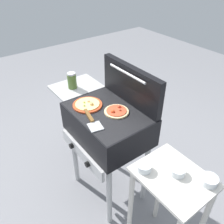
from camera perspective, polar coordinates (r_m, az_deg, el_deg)
name	(u,v)px	position (r m, az deg, el deg)	size (l,w,h in m)	color
ground_plane	(109,188)	(2.39, -0.75, -17.81)	(8.00, 8.00, 0.00)	gray
grill	(107,126)	(1.85, -1.30, -3.29)	(0.96, 0.53, 0.90)	black
grill_lid_open	(131,85)	(1.79, 4.59, 6.55)	(0.63, 0.08, 0.30)	black
pizza_cheese	(88,105)	(1.82, -5.93, 1.82)	(0.23, 0.23, 0.04)	#C64723
pizza_pepperoni	(116,111)	(1.74, 1.08, 0.21)	(0.18, 0.18, 0.04)	beige
sauce_jar	(72,81)	(2.06, -9.65, 7.51)	(0.08, 0.08, 0.14)	#4C6B2D
spatula	(91,120)	(1.66, -5.00, -1.94)	(0.27, 0.11, 0.02)	#B7BABF
prep_table	(169,201)	(1.66, 13.52, -20.11)	(0.44, 0.36, 0.80)	beige
topping_bowl_near	(178,171)	(1.48, 15.59, -13.64)	(0.09, 0.09, 0.04)	silver
topping_bowl_far	(209,180)	(1.49, 22.46, -15.07)	(0.10, 0.10, 0.04)	silver
topping_bowl_middle	(144,167)	(1.46, 7.81, -13.08)	(0.09, 0.09, 0.04)	silver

